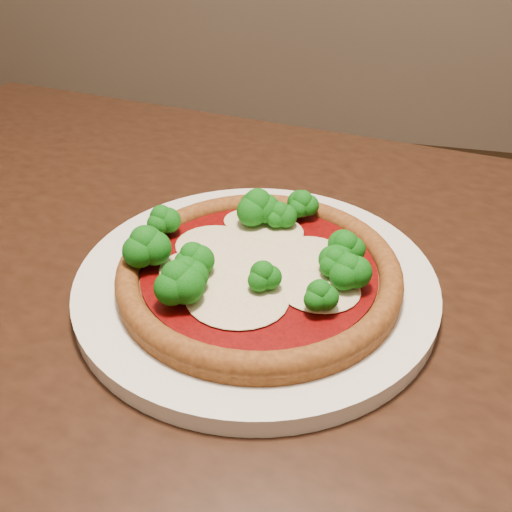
# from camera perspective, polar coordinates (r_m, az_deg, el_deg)

# --- Properties ---
(dining_table) EXTENTS (1.46, 1.09, 0.75)m
(dining_table) POSITION_cam_1_polar(r_m,az_deg,el_deg) (0.57, 0.13, -13.64)
(dining_table) COLOR black
(dining_table) RESTS_ON floor
(plate) EXTENTS (0.34, 0.34, 0.02)m
(plate) POSITION_cam_1_polar(r_m,az_deg,el_deg) (0.54, 0.00, -2.66)
(plate) COLOR silver
(plate) RESTS_ON dining_table
(pizza) EXTENTS (0.26, 0.26, 0.06)m
(pizza) POSITION_cam_1_polar(r_m,az_deg,el_deg) (0.52, -0.08, -0.96)
(pizza) COLOR brown
(pizza) RESTS_ON plate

